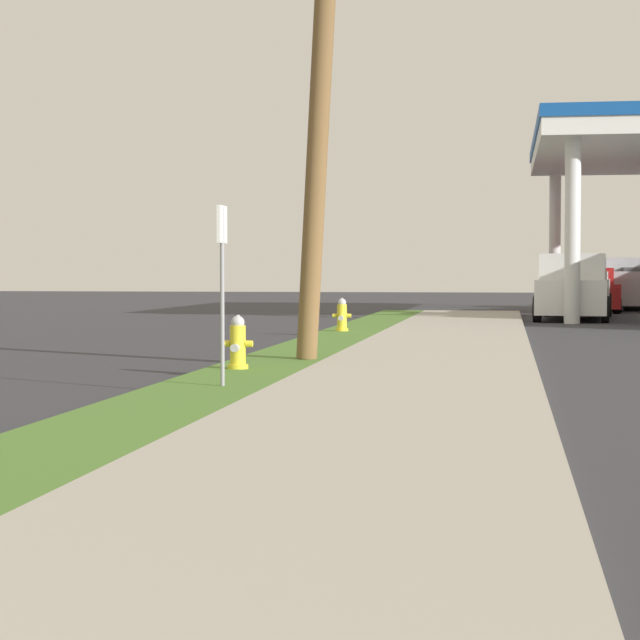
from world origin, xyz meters
The scene contains 7 objects.
fire_hydrant_second centered at (0.49, 15.56, 0.45)m, with size 0.42×0.38×0.74m.
fire_hydrant_third centered at (0.52, 25.82, 0.45)m, with size 0.42×0.37×0.74m.
utility_pole_midground centered at (1.42, 17.25, 4.81)m, with size 1.36×1.22×9.22m.
street_sign_post centered at (0.86, 13.16, 1.63)m, with size 0.05×0.36×2.12m.
car_red_by_near_pump centered at (6.97, 42.59, 0.72)m, with size 2.13×4.58×1.57m.
truck_silver_at_forecourt centered at (8.40, 45.70, 0.91)m, with size 2.43×5.51×1.97m.
truck_white_at_far_bay centered at (6.19, 35.90, 0.91)m, with size 2.61×5.57×1.97m.
Camera 1 is at (4.16, -0.29, 1.48)m, focal length 66.04 mm.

